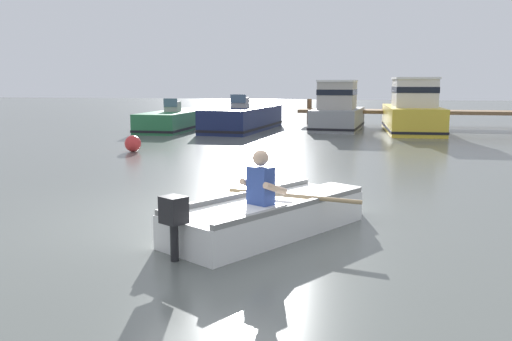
{
  "coord_description": "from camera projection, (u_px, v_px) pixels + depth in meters",
  "views": [
    {
      "loc": [
        2.66,
        -7.99,
        2.09
      ],
      "look_at": [
        0.61,
        1.24,
        0.55
      ],
      "focal_mm": 38.08,
      "sensor_mm": 36.0,
      "label": 1
    }
  ],
  "objects": [
    {
      "name": "ground_plane",
      "position": [
        201.0,
        216.0,
        8.6
      ],
      "size": [
        120.0,
        120.0,
        0.0
      ],
      "primitive_type": "plane",
      "color": "slate"
    },
    {
      "name": "wooden_dock",
      "position": [
        468.0,
        113.0,
        25.17
      ],
      "size": [
        15.74,
        1.57,
        1.28
      ],
      "color": "brown",
      "rests_on": "ground"
    },
    {
      "name": "rowboat_with_person",
      "position": [
        271.0,
        215.0,
        7.62
      ],
      "size": [
        2.55,
        3.43,
        1.19
      ],
      "color": "white",
      "rests_on": "ground"
    },
    {
      "name": "moored_boat_green",
      "position": [
        176.0,
        121.0,
        24.25
      ],
      "size": [
        1.89,
        5.83,
        1.4
      ],
      "color": "#287042",
      "rests_on": "ground"
    },
    {
      "name": "moored_boat_navy",
      "position": [
        243.0,
        119.0,
        24.01
      ],
      "size": [
        2.45,
        6.36,
        1.58
      ],
      "color": "#19234C",
      "rests_on": "ground"
    },
    {
      "name": "moored_boat_grey",
      "position": [
        338.0,
        111.0,
        24.18
      ],
      "size": [
        2.26,
        4.65,
        2.19
      ],
      "color": "gray",
      "rests_on": "ground"
    },
    {
      "name": "moored_boat_yellow",
      "position": [
        412.0,
        112.0,
        22.86
      ],
      "size": [
        2.44,
        5.67,
        2.3
      ],
      "color": "gold",
      "rests_on": "ground"
    },
    {
      "name": "mooring_buoy",
      "position": [
        133.0,
        144.0,
        16.5
      ],
      "size": [
        0.5,
        0.5,
        0.5
      ],
      "primitive_type": "sphere",
      "color": "red",
      "rests_on": "ground"
    }
  ]
}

